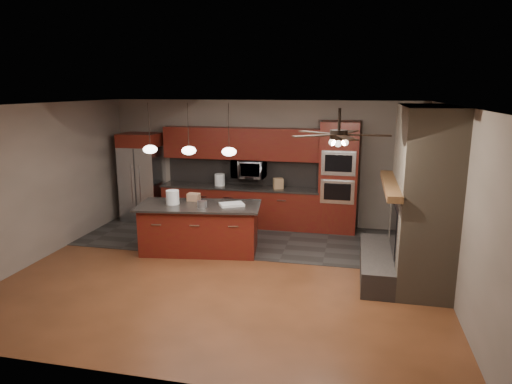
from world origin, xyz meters
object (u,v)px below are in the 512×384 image
(oven_tower, at_px, (338,178))
(paint_can, at_px, (202,204))
(microwave, at_px, (249,169))
(kitchen_island, at_px, (200,228))
(white_bucket, at_px, (173,197))
(paint_tray, at_px, (232,204))
(counter_bucket, at_px, (220,180))
(counter_box, at_px, (278,183))
(refrigerator, at_px, (142,177))
(cardboard_box, at_px, (194,197))

(oven_tower, xyz_separation_m, paint_can, (-2.37, -2.00, -0.21))
(microwave, relative_size, kitchen_island, 0.30)
(white_bucket, relative_size, paint_tray, 0.62)
(counter_bucket, relative_size, counter_box, 1.15)
(refrigerator, bearing_deg, kitchen_island, -41.17)
(microwave, bearing_deg, oven_tower, -1.66)
(counter_box, bearing_deg, paint_can, -140.59)
(white_bucket, bearing_deg, microwave, 62.51)
(refrigerator, xyz_separation_m, kitchen_island, (2.01, -1.76, -0.56))
(white_bucket, distance_m, cardboard_box, 0.45)
(white_bucket, relative_size, paint_can, 1.45)
(microwave, xyz_separation_m, white_bucket, (-1.02, -1.95, -0.25))
(oven_tower, relative_size, counter_box, 10.39)
(white_bucket, bearing_deg, oven_tower, 32.37)
(white_bucket, height_order, counter_box, white_bucket)
(paint_tray, xyz_separation_m, counter_bucket, (-0.77, 1.77, 0.09))
(microwave, xyz_separation_m, refrigerator, (-2.53, -0.13, -0.28))
(paint_can, height_order, cardboard_box, cardboard_box)
(paint_can, bearing_deg, counter_bucket, 97.65)
(refrigerator, bearing_deg, counter_box, 0.56)
(counter_box, bearing_deg, kitchen_island, -145.59)
(cardboard_box, xyz_separation_m, counter_box, (1.41, 1.51, 0.02))
(refrigerator, relative_size, counter_box, 8.94)
(microwave, distance_m, paint_can, 2.12)
(refrigerator, relative_size, paint_can, 11.24)
(oven_tower, distance_m, kitchen_island, 3.18)
(oven_tower, distance_m, counter_box, 1.30)
(kitchen_island, relative_size, counter_box, 10.51)
(kitchen_island, relative_size, paint_tray, 5.61)
(paint_can, xyz_separation_m, cardboard_box, (-0.33, 0.45, 0.01))
(white_bucket, xyz_separation_m, counter_bucket, (0.35, 1.90, -0.02))
(microwave, bearing_deg, white_bucket, -117.49)
(paint_can, relative_size, cardboard_box, 0.80)
(white_bucket, relative_size, counter_bucket, 1.00)
(kitchen_island, xyz_separation_m, cardboard_box, (-0.21, 0.28, 0.53))
(microwave, bearing_deg, counter_bucket, -175.72)
(refrigerator, distance_m, counter_box, 3.21)
(oven_tower, relative_size, paint_tray, 5.54)
(oven_tower, bearing_deg, paint_can, -139.81)
(paint_can, bearing_deg, refrigerator, 137.82)
(microwave, relative_size, counter_bucket, 2.78)
(cardboard_box, distance_m, counter_box, 2.07)
(white_bucket, distance_m, paint_tray, 1.13)
(refrigerator, height_order, counter_box, refrigerator)
(oven_tower, xyz_separation_m, white_bucket, (-2.99, -1.90, -0.14))
(paint_tray, height_order, counter_bucket, counter_bucket)
(microwave, height_order, counter_box, microwave)
(microwave, distance_m, refrigerator, 2.55)
(microwave, bearing_deg, counter_box, -8.33)
(counter_bucket, bearing_deg, kitchen_island, -85.32)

